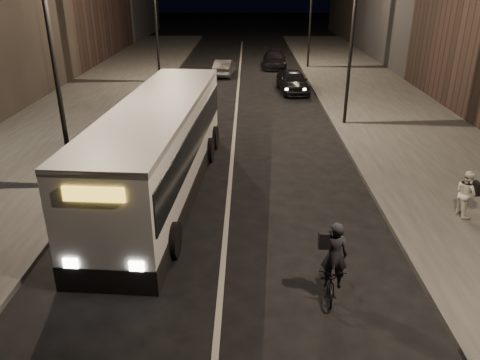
{
  "coord_description": "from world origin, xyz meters",
  "views": [
    {
      "loc": [
        0.62,
        -11.18,
        7.11
      ],
      "look_at": [
        0.42,
        1.57,
        1.5
      ],
      "focal_mm": 35.0,
      "sensor_mm": 36.0,
      "label": 1
    }
  ],
  "objects_px": {
    "city_bus": "(160,144)",
    "cyclist_on_bicycle": "(331,270)",
    "car_near": "(293,81)",
    "pedestrian_woman": "(466,193)",
    "streetlight_left_near": "(58,35)",
    "car_far": "(275,59)",
    "streetlight_left_far": "(159,3)",
    "car_mid": "(224,67)",
    "streetlight_right_mid": "(348,15)"
  },
  "relations": [
    {
      "from": "streetlight_right_mid",
      "to": "pedestrian_woman",
      "type": "distance_m",
      "value": 11.15
    },
    {
      "from": "car_far",
      "to": "car_near",
      "type": "bearing_deg",
      "value": -84.21
    },
    {
      "from": "car_near",
      "to": "car_mid",
      "type": "bearing_deg",
      "value": 124.24
    },
    {
      "from": "streetlight_right_mid",
      "to": "city_bus",
      "type": "xyz_separation_m",
      "value": [
        -7.71,
        -7.98,
        -3.61
      ]
    },
    {
      "from": "pedestrian_woman",
      "to": "car_near",
      "type": "height_order",
      "value": "pedestrian_woman"
    },
    {
      "from": "cyclist_on_bicycle",
      "to": "pedestrian_woman",
      "type": "bearing_deg",
      "value": 45.68
    },
    {
      "from": "streetlight_left_far",
      "to": "cyclist_on_bicycle",
      "type": "bearing_deg",
      "value": -71.5
    },
    {
      "from": "pedestrian_woman",
      "to": "car_far",
      "type": "relative_size",
      "value": 0.33
    },
    {
      "from": "streetlight_left_near",
      "to": "cyclist_on_bicycle",
      "type": "bearing_deg",
      "value": -36.26
    },
    {
      "from": "cyclist_on_bicycle",
      "to": "pedestrian_woman",
      "type": "height_order",
      "value": "cyclist_on_bicycle"
    },
    {
      "from": "cyclist_on_bicycle",
      "to": "car_near",
      "type": "distance_m",
      "value": 21.3
    },
    {
      "from": "city_bus",
      "to": "car_near",
      "type": "height_order",
      "value": "city_bus"
    },
    {
      "from": "car_far",
      "to": "pedestrian_woman",
      "type": "bearing_deg",
      "value": -79.04
    },
    {
      "from": "streetlight_left_near",
      "to": "car_near",
      "type": "xyz_separation_m",
      "value": [
        8.93,
        15.42,
        -4.63
      ]
    },
    {
      "from": "streetlight_right_mid",
      "to": "car_mid",
      "type": "distance_m",
      "value": 15.25
    },
    {
      "from": "streetlight_left_near",
      "to": "city_bus",
      "type": "relative_size",
      "value": 0.67
    },
    {
      "from": "city_bus",
      "to": "car_near",
      "type": "distance_m",
      "value": 16.55
    },
    {
      "from": "streetlight_left_near",
      "to": "car_mid",
      "type": "relative_size",
      "value": 2.18
    },
    {
      "from": "cyclist_on_bicycle",
      "to": "car_mid",
      "type": "height_order",
      "value": "cyclist_on_bicycle"
    },
    {
      "from": "cyclist_on_bicycle",
      "to": "streetlight_left_far",
      "type": "bearing_deg",
      "value": 115.25
    },
    {
      "from": "cyclist_on_bicycle",
      "to": "pedestrian_woman",
      "type": "xyz_separation_m",
      "value": [
        4.77,
        3.86,
        0.23
      ]
    },
    {
      "from": "streetlight_left_far",
      "to": "city_bus",
      "type": "bearing_deg",
      "value": -80.67
    },
    {
      "from": "car_far",
      "to": "streetlight_right_mid",
      "type": "bearing_deg",
      "value": -80.3
    },
    {
      "from": "pedestrian_woman",
      "to": "city_bus",
      "type": "bearing_deg",
      "value": 67.24
    },
    {
      "from": "city_bus",
      "to": "car_far",
      "type": "xyz_separation_m",
      "value": [
        5.25,
        24.42,
        -1.09
      ]
    },
    {
      "from": "streetlight_right_mid",
      "to": "car_mid",
      "type": "xyz_separation_m",
      "value": [
        -6.47,
        12.96,
        -4.75
      ]
    },
    {
      "from": "streetlight_right_mid",
      "to": "streetlight_left_near",
      "type": "bearing_deg",
      "value": -143.12
    },
    {
      "from": "cyclist_on_bicycle",
      "to": "car_far",
      "type": "height_order",
      "value": "cyclist_on_bicycle"
    },
    {
      "from": "car_mid",
      "to": "car_far",
      "type": "xyz_separation_m",
      "value": [
        4.02,
        3.48,
        0.05
      ]
    },
    {
      "from": "streetlight_right_mid",
      "to": "pedestrian_woman",
      "type": "relative_size",
      "value": 5.44
    },
    {
      "from": "car_mid",
      "to": "car_far",
      "type": "relative_size",
      "value": 0.81
    },
    {
      "from": "city_bus",
      "to": "streetlight_right_mid",
      "type": "bearing_deg",
      "value": 49.53
    },
    {
      "from": "car_near",
      "to": "pedestrian_woman",
      "type": "bearing_deg",
      "value": -83.93
    },
    {
      "from": "city_bus",
      "to": "pedestrian_woman",
      "type": "xyz_separation_m",
      "value": [
        9.8,
        -2.02,
        -0.85
      ]
    },
    {
      "from": "car_near",
      "to": "car_mid",
      "type": "xyz_separation_m",
      "value": [
        -4.74,
        5.54,
        -0.12
      ]
    },
    {
      "from": "streetlight_left_near",
      "to": "car_mid",
      "type": "distance_m",
      "value": 21.9
    },
    {
      "from": "cyclist_on_bicycle",
      "to": "city_bus",
      "type": "bearing_deg",
      "value": 137.31
    },
    {
      "from": "city_bus",
      "to": "cyclist_on_bicycle",
      "type": "xyz_separation_m",
      "value": [
        5.03,
        -5.87,
        -1.08
      ]
    },
    {
      "from": "streetlight_right_mid",
      "to": "streetlight_left_far",
      "type": "relative_size",
      "value": 1.0
    },
    {
      "from": "streetlight_left_far",
      "to": "city_bus",
      "type": "relative_size",
      "value": 0.67
    },
    {
      "from": "streetlight_left_far",
      "to": "pedestrian_woman",
      "type": "relative_size",
      "value": 5.44
    },
    {
      "from": "streetlight_left_far",
      "to": "car_far",
      "type": "height_order",
      "value": "streetlight_left_far"
    },
    {
      "from": "car_near",
      "to": "car_mid",
      "type": "distance_m",
      "value": 7.29
    },
    {
      "from": "streetlight_left_near",
      "to": "streetlight_left_far",
      "type": "relative_size",
      "value": 1.0
    },
    {
      "from": "streetlight_left_far",
      "to": "car_far",
      "type": "distance_m",
      "value": 11.44
    },
    {
      "from": "streetlight_left_far",
      "to": "cyclist_on_bicycle",
      "type": "xyz_separation_m",
      "value": [
        7.98,
        -23.86,
        -4.68
      ]
    },
    {
      "from": "streetlight_left_near",
      "to": "car_near",
      "type": "distance_m",
      "value": 18.41
    },
    {
      "from": "pedestrian_woman",
      "to": "car_far",
      "type": "height_order",
      "value": "pedestrian_woman"
    },
    {
      "from": "pedestrian_woman",
      "to": "car_far",
      "type": "bearing_deg",
      "value": -1.37
    },
    {
      "from": "city_bus",
      "to": "car_far",
      "type": "height_order",
      "value": "city_bus"
    }
  ]
}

